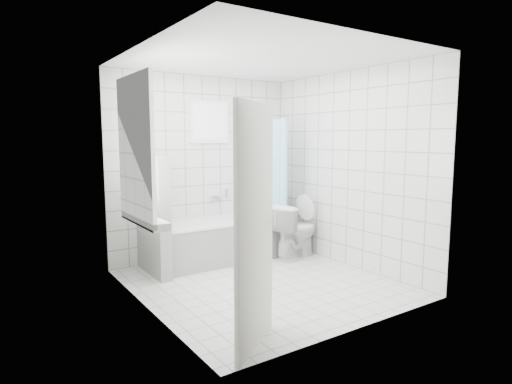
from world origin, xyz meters
TOP-DOWN VIEW (x-y plane):
  - ground at (0.00, 0.00)m, footprint 3.00×3.00m
  - ceiling at (0.00, 0.00)m, footprint 3.00×3.00m
  - wall_back at (0.00, 1.50)m, footprint 2.80×0.02m
  - wall_front at (0.00, -1.50)m, footprint 2.80×0.02m
  - wall_left at (-1.40, 0.00)m, footprint 0.02×3.00m
  - wall_right at (1.40, 0.00)m, footprint 0.02×3.00m
  - window_left at (-1.35, 0.30)m, footprint 0.01×0.90m
  - window_back at (0.10, 1.46)m, footprint 0.50×0.01m
  - window_sill at (-1.31, 0.30)m, footprint 0.18×1.02m
  - door at (-0.93, -1.24)m, footprint 0.67×0.51m
  - bathtub at (0.07, 1.12)m, footprint 1.88×0.77m
  - partition_wall at (-0.93, 1.07)m, footprint 0.15×0.85m
  - tiled_ledge at (1.13, 1.38)m, footprint 0.40×0.24m
  - toilet at (1.03, 0.65)m, footprint 0.86×0.61m
  - curtain_rod at (0.95, 1.10)m, footprint 0.02×0.80m
  - shower_curtain at (0.95, 0.97)m, footprint 0.14×0.48m
  - tub_faucet at (0.17, 1.46)m, footprint 0.18×0.06m
  - sill_bottles at (-1.30, 0.30)m, footprint 0.15×0.40m
  - ledge_bottles at (1.14, 1.35)m, footprint 0.20×0.17m

SIDE VIEW (x-z plane):
  - ground at x=0.00m, z-range 0.00..0.00m
  - tiled_ledge at x=1.13m, z-range 0.00..0.55m
  - bathtub at x=0.07m, z-range 0.00..0.58m
  - toilet at x=1.03m, z-range 0.00..0.79m
  - ledge_bottles at x=1.14m, z-range 0.55..0.78m
  - partition_wall at x=-0.93m, z-range 0.00..1.50m
  - tub_faucet at x=0.17m, z-range 0.82..0.88m
  - window_sill at x=-1.31m, z-range 0.82..0.90m
  - door at x=-0.93m, z-range 0.00..2.00m
  - sill_bottles at x=-1.30m, z-range 0.87..1.15m
  - shower_curtain at x=0.95m, z-range 0.21..1.99m
  - wall_back at x=0.00m, z-range 0.00..2.60m
  - wall_front at x=0.00m, z-range 0.00..2.60m
  - wall_left at x=-1.40m, z-range 0.00..2.60m
  - wall_right at x=1.40m, z-range 0.00..2.60m
  - window_left at x=-1.35m, z-range 0.90..2.30m
  - window_back at x=0.10m, z-range 1.70..2.20m
  - curtain_rod at x=0.95m, z-range 1.99..2.01m
  - ceiling at x=0.00m, z-range 2.60..2.60m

